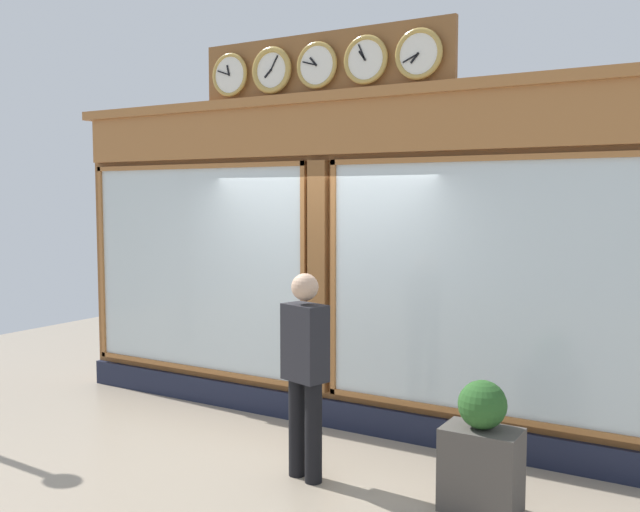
# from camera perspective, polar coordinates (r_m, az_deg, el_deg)

# --- Properties ---
(shop_facade) EXTENTS (6.51, 0.42, 3.89)m
(shop_facade) POSITION_cam_1_polar(r_m,az_deg,el_deg) (7.18, 0.51, -0.07)
(shop_facade) COLOR brown
(shop_facade) RESTS_ON ground_plane
(pedestrian) EXTENTS (0.41, 0.31, 1.69)m
(pedestrian) POSITION_cam_1_polar(r_m,az_deg,el_deg) (5.82, -1.21, -8.86)
(pedestrian) COLOR black
(pedestrian) RESTS_ON ground_plane
(planter_box) EXTENTS (0.56, 0.36, 0.62)m
(planter_box) POSITION_cam_1_polar(r_m,az_deg,el_deg) (5.56, 12.77, -16.34)
(planter_box) COLOR #4C4742
(planter_box) RESTS_ON ground_plane
(planter_shrub) EXTENTS (0.36, 0.36, 0.36)m
(planter_shrub) POSITION_cam_1_polar(r_m,az_deg,el_deg) (5.41, 12.87, -11.52)
(planter_shrub) COLOR #285623
(planter_shrub) RESTS_ON planter_box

